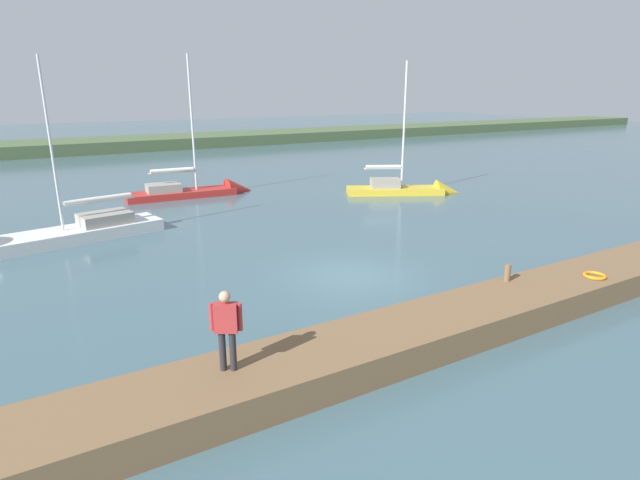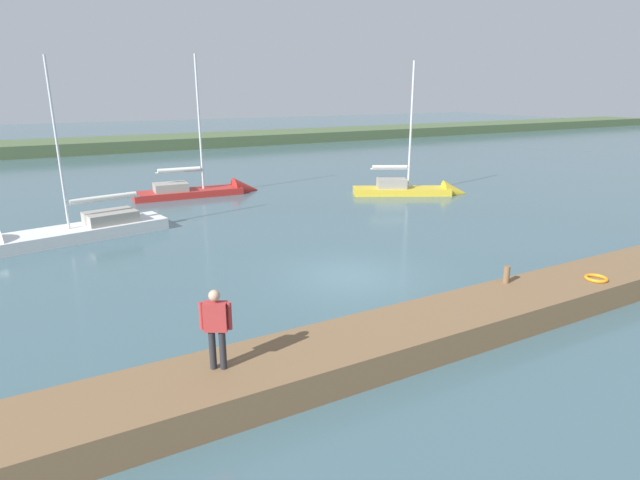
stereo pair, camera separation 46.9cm
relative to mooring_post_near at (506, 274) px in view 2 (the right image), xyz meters
The scene contains 9 objects.
ground_plane 5.25m from the mooring_post_near, 58.47° to the right, with size 200.00×200.00×0.00m, color #42606B.
far_shoreline 49.75m from the mooring_post_near, 86.90° to the right, with size 180.00×8.00×2.40m, color #4C603D.
dock_pier 2.86m from the mooring_post_near, 15.21° to the left, with size 26.92×2.09×0.75m, color brown.
mooring_post_near is the anchor object (origin of this frame).
life_ring_buoy 2.82m from the mooring_post_near, 155.89° to the left, with size 0.66×0.66×0.10m, color orange.
sailboat_far_right 17.15m from the mooring_post_near, 120.58° to the right, with size 7.02×4.72×8.68m.
sailboat_mid_channel 18.04m from the mooring_post_near, 50.37° to the right, with size 8.53×3.41×8.46m.
sailboat_near_dock 21.08m from the mooring_post_near, 82.29° to the right, with size 7.73×2.18×9.07m.
person_on_dock 9.04m from the mooring_post_near, ahead, with size 0.58×0.42×1.73m.
Camera 2 is at (8.95, 14.10, 6.25)m, focal length 28.56 mm.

